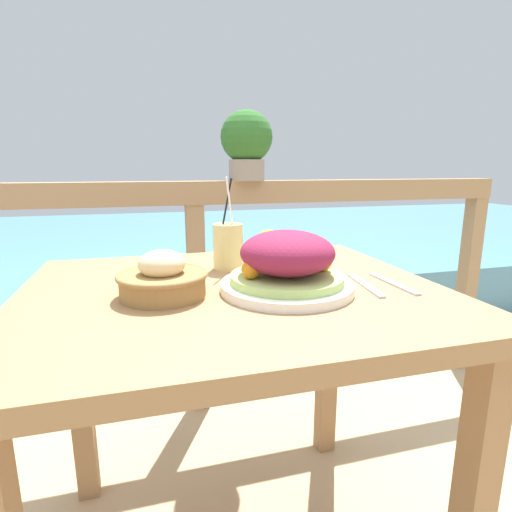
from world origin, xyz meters
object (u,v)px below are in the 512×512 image
salad_plate (287,265)px  drink_glass (228,246)px  bread_basket (163,279)px  potted_plant (247,142)px

salad_plate → drink_glass: bearing=110.5°
salad_plate → bread_basket: bearing=173.1°
drink_glass → bread_basket: bearing=-132.5°
drink_glass → salad_plate: bearing=-69.5°
bread_basket → potted_plant: bearing=63.7°
drink_glass → bread_basket: (-0.18, -0.20, -0.02)m
salad_plate → potted_plant: bearing=82.3°
bread_basket → salad_plate: bearing=-6.9°
drink_glass → potted_plant: 0.66m
salad_plate → drink_glass: drink_glass is taller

